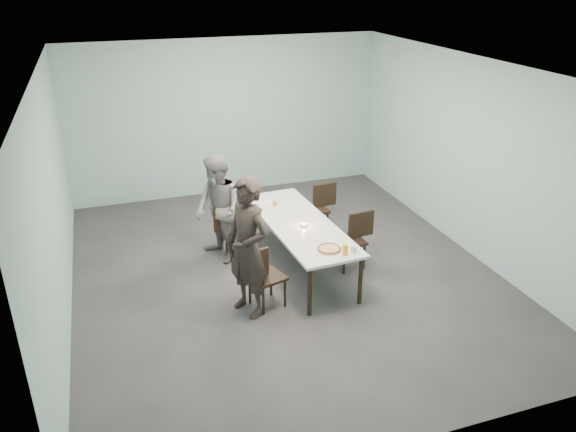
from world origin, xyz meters
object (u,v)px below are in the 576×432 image
object	(u,v)px
chair_near_left	(262,274)
diner_far	(218,210)
side_plate	(319,238)
amber_tumbler	(275,203)
beer_glass	(345,250)
chair_far_right	(319,205)
pizza	(329,249)
diner_near	(248,248)
water_tumbler	(353,249)
tealight	(304,225)
chair_far_left	(234,227)
chair_near_right	(354,236)
table	(299,226)

from	to	relation	value
chair_near_left	diner_far	distance (m)	1.56
chair_near_left	diner_far	world-z (taller)	diner_far
side_plate	amber_tumbler	bearing A→B (deg)	100.02
beer_glass	chair_far_right	bearing A→B (deg)	77.02
beer_glass	pizza	bearing A→B (deg)	128.27
amber_tumbler	diner_near	bearing A→B (deg)	-118.29
water_tumbler	tealight	size ratio (longest dim) A/B	1.61
water_tumbler	amber_tumbler	xyz separation A→B (m)	(-0.51, 1.81, -0.01)
beer_glass	diner_near	bearing A→B (deg)	168.98
chair_far_left	pizza	distance (m)	1.88
chair_near_right	amber_tumbler	world-z (taller)	chair_near_right
chair_far_right	chair_near_left	bearing A→B (deg)	46.59
table	diner_near	bearing A→B (deg)	-138.74
chair_near_left	tealight	bearing A→B (deg)	23.44
pizza	chair_far_left	bearing A→B (deg)	118.93
table	tealight	bearing A→B (deg)	-86.92
chair_near_right	diner_far	bearing A→B (deg)	-30.36
chair_near_right	water_tumbler	xyz separation A→B (m)	(-0.44, -0.89, 0.29)
chair_near_right	water_tumbler	world-z (taller)	chair_near_right
diner_far	amber_tumbler	xyz separation A→B (m)	(0.91, 0.06, -0.04)
chair_near_left	pizza	distance (m)	0.95
amber_tumbler	chair_near_right	bearing A→B (deg)	-44.12
pizza	side_plate	distance (m)	0.35
chair_far_right	table	bearing A→B (deg)	51.26
chair_far_left	diner_far	distance (m)	0.41
chair_far_left	beer_glass	distance (m)	2.12
chair_far_right	diner_near	size ratio (longest dim) A/B	0.46
diner_far	tealight	world-z (taller)	diner_far
diner_far	pizza	bearing A→B (deg)	16.95
chair_far_right	water_tumbler	world-z (taller)	chair_far_right
side_plate	amber_tumbler	distance (m)	1.33
side_plate	water_tumbler	world-z (taller)	water_tumbler
table	chair_far_right	world-z (taller)	chair_far_right
chair_near_right	chair_far_right	bearing A→B (deg)	-92.21
side_plate	water_tumbler	size ratio (longest dim) A/B	2.00
chair_far_left	chair_near_right	size ratio (longest dim) A/B	1.00
tealight	side_plate	bearing A→B (deg)	-80.74
chair_near_left	amber_tumbler	size ratio (longest dim) A/B	10.88
chair_far_right	tealight	size ratio (longest dim) A/B	15.54
pizza	water_tumbler	xyz separation A→B (m)	(0.28, -0.15, 0.03)
tealight	amber_tumbler	xyz separation A→B (m)	(-0.16, 0.87, 0.02)
pizza	beer_glass	xyz separation A→B (m)	(0.15, -0.19, 0.06)
water_tumbler	diner_far	bearing A→B (deg)	129.08
chair_near_left	amber_tumbler	bearing A→B (deg)	50.56
chair_far_right	pizza	distance (m)	2.12
table	diner_far	size ratio (longest dim) A/B	1.59
chair_far_left	chair_far_right	size ratio (longest dim) A/B	1.00
chair_near_left	water_tumbler	world-z (taller)	chair_near_left
table	chair_far_left	distance (m)	1.09
diner_near	diner_far	bearing A→B (deg)	154.96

